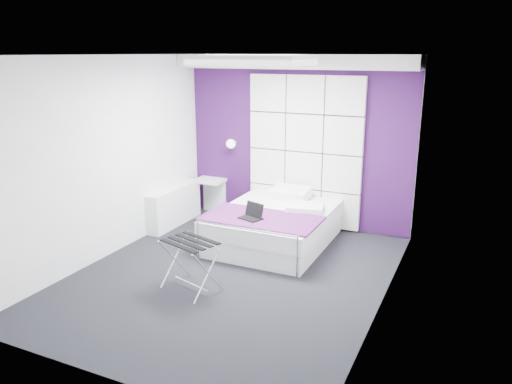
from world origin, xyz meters
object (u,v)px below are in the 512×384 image
Objects in this scene: nightstand at (210,180)px; wall_lamp at (232,143)px; radiator at (174,206)px; bed at (274,225)px; luggage_rack at (191,265)px; laptop at (252,215)px.

wall_lamp is at bearing 5.71° from nightstand.
radiator is 0.65× the size of bed.
radiator reaches higher than luggage_rack.
laptop is at bearing -53.95° from wall_lamp.
bed is at bearing 97.13° from luggage_rack.
laptop reaches higher than nightstand.
radiator is 0.81m from nightstand.
nightstand is 2.82m from luggage_rack.
wall_lamp is 1.35m from radiator.
wall_lamp is at bearing 142.50° from bed.
laptop is (1.00, -1.38, -0.65)m from wall_lamp.
radiator is at bearing 145.65° from luggage_rack.
laptop is (1.64, -0.62, 0.27)m from radiator.
bed is 3.10× the size of luggage_rack.
nightstand is at bearing 154.74° from laptop.
nightstand is at bearing 71.57° from radiator.
bed is (1.11, -0.85, -0.94)m from wall_lamp.
laptop is (0.20, 1.19, 0.28)m from luggage_rack.
nightstand is 0.79× the size of luggage_rack.
nightstand reaches higher than radiator.
radiator is 2.01× the size of luggage_rack.
luggage_rack is at bearing -80.97° from laptop.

